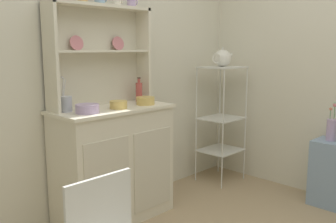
{
  "coord_description": "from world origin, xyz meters",
  "views": [
    {
      "loc": [
        -1.72,
        -0.89,
        1.35
      ],
      "look_at": [
        0.32,
        1.12,
        0.85
      ],
      "focal_mm": 39.83,
      "sensor_mm": 36.0,
      "label": 1
    }
  ],
  "objects_px": {
    "hutch_cabinet": "(114,163)",
    "hutch_shelf_unit": "(98,49)",
    "bakers_rack": "(221,111)",
    "bowl_mixing_large": "(87,109)",
    "jam_bottle": "(139,92)",
    "flower_vase": "(331,128)",
    "porcelain_teapot": "(223,58)",
    "utensil_jar": "(66,103)"
  },
  "relations": [
    {
      "from": "hutch_cabinet",
      "to": "hutch_shelf_unit",
      "type": "bearing_deg",
      "value": 90.0
    },
    {
      "from": "bakers_rack",
      "to": "bowl_mixing_large",
      "type": "xyz_separation_m",
      "value": [
        -1.57,
        -0.01,
        0.21
      ]
    },
    {
      "from": "hutch_cabinet",
      "to": "hutch_shelf_unit",
      "type": "xyz_separation_m",
      "value": [
        -0.0,
        0.16,
        0.88
      ]
    },
    {
      "from": "bowl_mixing_large",
      "to": "jam_bottle",
      "type": "distance_m",
      "value": 0.64
    },
    {
      "from": "bowl_mixing_large",
      "to": "jam_bottle",
      "type": "bearing_deg",
      "value": 14.54
    },
    {
      "from": "flower_vase",
      "to": "jam_bottle",
      "type": "bearing_deg",
      "value": 133.68
    },
    {
      "from": "hutch_shelf_unit",
      "to": "jam_bottle",
      "type": "bearing_deg",
      "value": -12.66
    },
    {
      "from": "porcelain_teapot",
      "to": "flower_vase",
      "type": "bearing_deg",
      "value": -80.75
    },
    {
      "from": "bakers_rack",
      "to": "porcelain_teapot",
      "type": "height_order",
      "value": "porcelain_teapot"
    },
    {
      "from": "hutch_cabinet",
      "to": "flower_vase",
      "type": "height_order",
      "value": "flower_vase"
    },
    {
      "from": "hutch_shelf_unit",
      "to": "jam_bottle",
      "type": "relative_size",
      "value": 4.23
    },
    {
      "from": "hutch_cabinet",
      "to": "utensil_jar",
      "type": "bearing_deg",
      "value": 167.12
    },
    {
      "from": "bakers_rack",
      "to": "jam_bottle",
      "type": "height_order",
      "value": "bakers_rack"
    },
    {
      "from": "utensil_jar",
      "to": "flower_vase",
      "type": "distance_m",
      "value": 2.17
    },
    {
      "from": "hutch_cabinet",
      "to": "porcelain_teapot",
      "type": "xyz_separation_m",
      "value": [
        1.3,
        -0.06,
        0.78
      ]
    },
    {
      "from": "bakers_rack",
      "to": "hutch_shelf_unit",
      "type": "bearing_deg",
      "value": 170.09
    },
    {
      "from": "porcelain_teapot",
      "to": "flower_vase",
      "type": "distance_m",
      "value": 1.18
    },
    {
      "from": "porcelain_teapot",
      "to": "flower_vase",
      "type": "xyz_separation_m",
      "value": [
        0.17,
        -1.03,
        -0.57
      ]
    },
    {
      "from": "porcelain_teapot",
      "to": "flower_vase",
      "type": "relative_size",
      "value": 0.76
    },
    {
      "from": "hutch_shelf_unit",
      "to": "jam_bottle",
      "type": "distance_m",
      "value": 0.5
    },
    {
      "from": "hutch_cabinet",
      "to": "hutch_shelf_unit",
      "type": "distance_m",
      "value": 0.89
    },
    {
      "from": "hutch_shelf_unit",
      "to": "flower_vase",
      "type": "relative_size",
      "value": 2.58
    },
    {
      "from": "jam_bottle",
      "to": "utensil_jar",
      "type": "bearing_deg",
      "value": -179.36
    },
    {
      "from": "utensil_jar",
      "to": "flower_vase",
      "type": "height_order",
      "value": "utensil_jar"
    },
    {
      "from": "jam_bottle",
      "to": "utensil_jar",
      "type": "height_order",
      "value": "utensil_jar"
    },
    {
      "from": "bakers_rack",
      "to": "flower_vase",
      "type": "relative_size",
      "value": 3.44
    },
    {
      "from": "hutch_shelf_unit",
      "to": "jam_bottle",
      "type": "xyz_separation_m",
      "value": [
        0.34,
        -0.08,
        -0.36
      ]
    },
    {
      "from": "hutch_cabinet",
      "to": "jam_bottle",
      "type": "height_order",
      "value": "jam_bottle"
    },
    {
      "from": "utensil_jar",
      "to": "porcelain_teapot",
      "type": "distance_m",
      "value": 1.67
    },
    {
      "from": "bakers_rack",
      "to": "bowl_mixing_large",
      "type": "bearing_deg",
      "value": -179.65
    },
    {
      "from": "bowl_mixing_large",
      "to": "utensil_jar",
      "type": "relative_size",
      "value": 0.66
    },
    {
      "from": "jam_bottle",
      "to": "utensil_jar",
      "type": "xyz_separation_m",
      "value": [
        -0.69,
        -0.01,
        -0.03
      ]
    },
    {
      "from": "bowl_mixing_large",
      "to": "flower_vase",
      "type": "relative_size",
      "value": 0.49
    },
    {
      "from": "jam_bottle",
      "to": "flower_vase",
      "type": "bearing_deg",
      "value": -46.32
    },
    {
      "from": "bowl_mixing_large",
      "to": "utensil_jar",
      "type": "height_order",
      "value": "utensil_jar"
    },
    {
      "from": "hutch_cabinet",
      "to": "bakers_rack",
      "type": "distance_m",
      "value": 1.33
    },
    {
      "from": "hutch_shelf_unit",
      "to": "flower_vase",
      "type": "height_order",
      "value": "hutch_shelf_unit"
    },
    {
      "from": "bakers_rack",
      "to": "flower_vase",
      "type": "bearing_deg",
      "value": -80.84
    },
    {
      "from": "hutch_cabinet",
      "to": "bowl_mixing_large",
      "type": "height_order",
      "value": "bowl_mixing_large"
    },
    {
      "from": "flower_vase",
      "to": "bakers_rack",
      "type": "bearing_deg",
      "value": 99.16
    },
    {
      "from": "bowl_mixing_large",
      "to": "flower_vase",
      "type": "height_order",
      "value": "bowl_mixing_large"
    },
    {
      "from": "porcelain_teapot",
      "to": "flower_vase",
      "type": "height_order",
      "value": "porcelain_teapot"
    }
  ]
}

